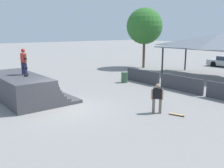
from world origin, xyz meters
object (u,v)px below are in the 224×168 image
object	(u,v)px
skater_on_deck	(24,60)
skateboard_on_ground	(178,114)
skateboard_on_deck	(27,75)
trash_bin	(124,77)
bystander_walking	(157,97)
tree_beside_pavilion	(144,26)

from	to	relation	value
skater_on_deck	skateboard_on_ground	bearing A→B (deg)	25.71
skateboard_on_deck	trash_bin	world-z (taller)	skateboard_on_deck
skateboard_on_deck	skateboard_on_ground	world-z (taller)	skateboard_on_deck
bystander_walking	skateboard_on_deck	bearing A→B (deg)	-6.93
skater_on_deck	bystander_walking	xyz separation A→B (m)	(6.87, 4.24, -1.58)
skateboard_on_deck	tree_beside_pavilion	xyz separation A→B (m)	(-5.38, 15.47, 3.08)
skater_on_deck	bystander_walking	world-z (taller)	skater_on_deck
skater_on_deck	bystander_walking	distance (m)	8.23
skateboard_on_ground	skateboard_on_deck	bearing A→B (deg)	-166.81
tree_beside_pavilion	trash_bin	distance (m)	9.83
bystander_walking	tree_beside_pavilion	size ratio (longest dim) A/B	0.23
skater_on_deck	trash_bin	size ratio (longest dim) A/B	1.85
trash_bin	skater_on_deck	bearing A→B (deg)	-89.96
skater_on_deck	skateboard_on_deck	size ratio (longest dim) A/B	1.92
skateboard_on_deck	trash_bin	size ratio (longest dim) A/B	0.96
skater_on_deck	trash_bin	distance (m)	8.36
skateboard_on_ground	trash_bin	world-z (taller)	trash_bin
skateboard_on_deck	skater_on_deck	bearing A→B (deg)	-159.37
skater_on_deck	tree_beside_pavilion	distance (m)	16.39
skateboard_on_deck	trash_bin	bearing A→B (deg)	116.53
skater_on_deck	skateboard_on_ground	size ratio (longest dim) A/B	1.96
skateboard_on_deck	skateboard_on_ground	xyz separation A→B (m)	(7.41, 4.77, -1.53)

